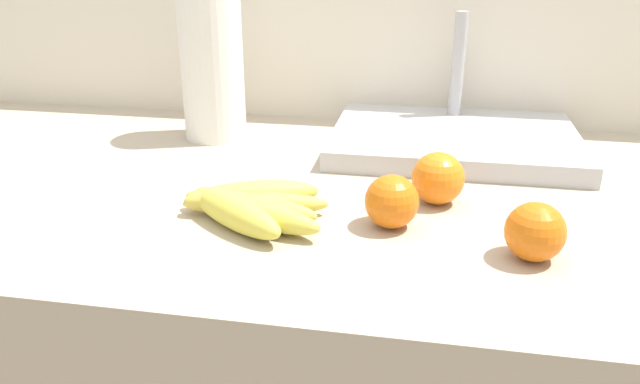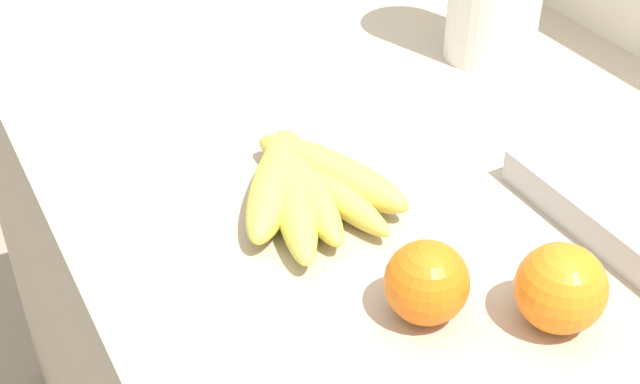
# 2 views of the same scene
# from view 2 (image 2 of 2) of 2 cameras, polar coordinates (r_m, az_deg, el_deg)

# --- Properties ---
(banana_bunch) EXTENTS (0.22, 0.18, 0.04)m
(banana_bunch) POSITION_cam_2_polar(r_m,az_deg,el_deg) (0.84, -1.08, 0.56)
(banana_bunch) COLOR #E1D64C
(banana_bunch) RESTS_ON counter
(orange_back_right) EXTENTS (0.07, 0.07, 0.07)m
(orange_back_right) POSITION_cam_2_polar(r_m,az_deg,el_deg) (0.73, 15.44, -6.07)
(orange_back_right) COLOR orange
(orange_back_right) RESTS_ON counter
(orange_back_left) EXTENTS (0.07, 0.07, 0.07)m
(orange_back_left) POSITION_cam_2_polar(r_m,az_deg,el_deg) (0.71, 6.97, -5.88)
(orange_back_left) COLOR orange
(orange_back_left) RESTS_ON counter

